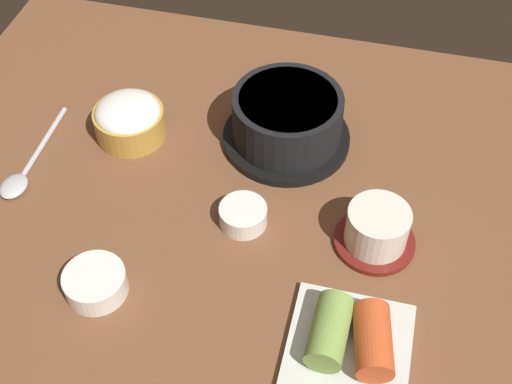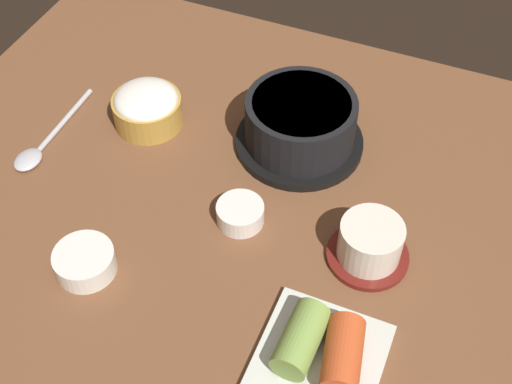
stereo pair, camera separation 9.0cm
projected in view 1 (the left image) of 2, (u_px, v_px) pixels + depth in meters
The scene contains 8 objects.
dining_table at pixel (245, 198), 94.38cm from camera, with size 100.00×76.00×2.00cm, color brown.
stone_pot at pixel (287, 120), 97.15cm from camera, with size 18.65×18.65×8.31cm.
rice_bowl at pixel (129, 119), 98.82cm from camera, with size 10.31×10.31×6.27cm.
tea_cup_with_saucer at pixel (377, 229), 85.78cm from camera, with size 10.50×10.50×6.09cm.
banchan_cup_center at pixel (243, 215), 89.13cm from camera, with size 6.35×6.35×2.82cm.
kimchi_plate at pixel (350, 340), 76.53cm from camera, with size 14.01×14.01×5.25cm.
side_bowl_near at pixel (95, 282), 82.05cm from camera, with size 7.65×7.65×3.15cm.
spoon at pixel (23, 172), 95.30cm from camera, with size 3.60×18.90×1.35cm.
Camera 1 is at (16.10, -58.99, 72.92)cm, focal length 47.70 mm.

